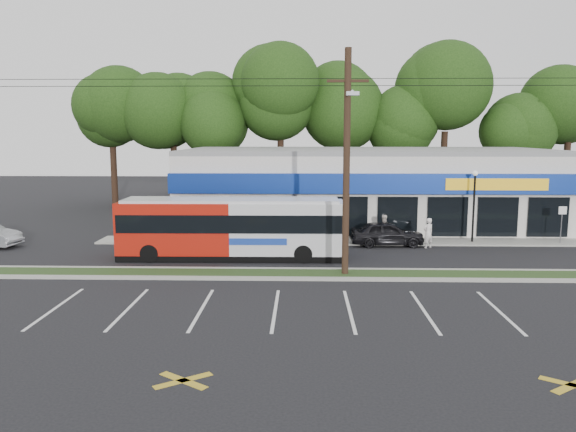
# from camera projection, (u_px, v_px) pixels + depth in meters

# --- Properties ---
(ground) EXTENTS (120.00, 120.00, 0.00)m
(ground) POSITION_uv_depth(u_px,v_px,m) (278.00, 281.00, 24.41)
(ground) COLOR black
(ground) RESTS_ON ground
(grass_strip) EXTENTS (40.00, 1.60, 0.12)m
(grass_strip) POSITION_uv_depth(u_px,v_px,m) (279.00, 274.00, 25.39)
(grass_strip) COLOR #233716
(grass_strip) RESTS_ON ground
(curb_south) EXTENTS (40.00, 0.25, 0.14)m
(curb_south) POSITION_uv_depth(u_px,v_px,m) (278.00, 279.00, 24.55)
(curb_south) COLOR #9E9E93
(curb_south) RESTS_ON ground
(curb_north) EXTENTS (40.00, 0.25, 0.14)m
(curb_north) POSITION_uv_depth(u_px,v_px,m) (279.00, 269.00, 26.23)
(curb_north) COLOR #9E9E93
(curb_north) RESTS_ON ground
(sidewalk) EXTENTS (32.00, 2.20, 0.10)m
(sidewalk) POSITION_uv_depth(u_px,v_px,m) (369.00, 241.00, 33.17)
(sidewalk) COLOR #9E9E93
(sidewalk) RESTS_ON ground
(strip_mall) EXTENTS (25.00, 12.55, 5.30)m
(strip_mall) POSITION_uv_depth(u_px,v_px,m) (365.00, 187.00, 39.62)
(strip_mall) COLOR beige
(strip_mall) RESTS_ON ground
(utility_pole) EXTENTS (50.00, 2.77, 10.00)m
(utility_pole) POSITION_uv_depth(u_px,v_px,m) (343.00, 156.00, 24.46)
(utility_pole) COLOR black
(utility_pole) RESTS_ON ground
(lamp_post) EXTENTS (0.30, 0.30, 4.25)m
(lamp_post) POSITION_uv_depth(u_px,v_px,m) (474.00, 198.00, 32.43)
(lamp_post) COLOR black
(lamp_post) RESTS_ON ground
(sign_post) EXTENTS (0.45, 0.10, 2.23)m
(sign_post) POSITION_uv_depth(u_px,v_px,m) (562.00, 218.00, 32.24)
(sign_post) COLOR #59595E
(sign_post) RESTS_ON ground
(tree_line) EXTENTS (46.76, 6.76, 11.83)m
(tree_line) POSITION_uv_depth(u_px,v_px,m) (337.00, 110.00, 48.79)
(tree_line) COLOR black
(tree_line) RESTS_ON ground
(metrobus) EXTENTS (11.50, 2.55, 3.08)m
(metrobus) POSITION_uv_depth(u_px,v_px,m) (232.00, 227.00, 28.69)
(metrobus) COLOR #B1190D
(metrobus) RESTS_ON ground
(car_dark) EXTENTS (4.21, 1.81, 1.41)m
(car_dark) POSITION_uv_depth(u_px,v_px,m) (387.00, 233.00, 32.05)
(car_dark) COLOR black
(car_dark) RESTS_ON ground
(pedestrian_a) EXTENTS (0.74, 0.65, 1.70)m
(pedestrian_a) POSITION_uv_depth(u_px,v_px,m) (428.00, 233.00, 31.36)
(pedestrian_a) COLOR white
(pedestrian_a) RESTS_ON ground
(pedestrian_b) EXTENTS (0.92, 0.77, 1.71)m
(pedestrian_b) POSITION_uv_depth(u_px,v_px,m) (383.00, 229.00, 32.54)
(pedestrian_b) COLOR silver
(pedestrian_b) RESTS_ON ground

